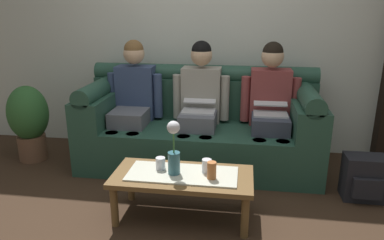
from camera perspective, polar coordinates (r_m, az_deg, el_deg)
name	(u,v)px	position (r m, az deg, el deg)	size (l,w,h in m)	color
ground_plane	(179,228)	(2.73, -2.04, -16.60)	(14.00, 14.00, 0.00)	#382619
back_wall_patterned	(207,15)	(3.95, 2.35, 16.24)	(6.00, 0.12, 2.90)	silver
couch	(200,128)	(3.61, 1.23, -1.31)	(2.28, 0.88, 0.96)	#234738
person_left	(133,98)	(3.67, -9.23, 3.46)	(0.56, 0.67, 1.22)	#595B66
person_middle	(200,100)	(3.53, 1.25, 3.11)	(0.56, 0.67, 1.22)	#595B66
person_right	(270,103)	(3.51, 12.22, 2.65)	(0.56, 0.67, 1.22)	#383D4C
coffee_table	(183,180)	(2.71, -1.50, -9.36)	(1.03, 0.49, 0.36)	brown
flower_vase	(174,150)	(2.61, -2.88, -4.66)	(0.09, 0.09, 0.40)	#336672
cup_near_left	(161,163)	(2.74, -4.97, -6.81)	(0.07, 0.07, 0.09)	silver
cup_near_right	(207,166)	(2.68, 2.33, -7.22)	(0.07, 0.07, 0.10)	silver
cup_far_center	(212,170)	(2.59, 3.12, -7.90)	(0.07, 0.07, 0.13)	#B26633
backpack_right	(364,178)	(3.32, 25.38, -8.27)	(0.32, 0.26, 0.37)	black
potted_plant	(29,119)	(4.04, -24.28, 0.07)	(0.40, 0.40, 0.78)	brown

